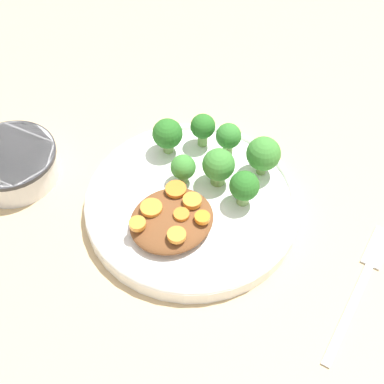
{
  "coord_description": "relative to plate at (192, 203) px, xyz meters",
  "views": [
    {
      "loc": [
        -0.28,
        -0.32,
        0.56
      ],
      "look_at": [
        0.0,
        0.0,
        0.04
      ],
      "focal_mm": 50.0,
      "sensor_mm": 36.0,
      "label": 1
    }
  ],
  "objects": [
    {
      "name": "carrot_slice_0",
      "position": [
        -0.06,
        0.01,
        0.03
      ],
      "size": [
        0.03,
        0.03,
        0.0
      ],
      "primitive_type": "cylinder",
      "color": "orange",
      "rests_on": "stew_mound"
    },
    {
      "name": "broccoli_floret_0",
      "position": [
        0.03,
        0.09,
        0.04
      ],
      "size": [
        0.04,
        0.04,
        0.05
      ],
      "color": "#7FA85B",
      "rests_on": "plate"
    },
    {
      "name": "carrot_slice_4",
      "position": [
        -0.02,
        -0.04,
        0.03
      ],
      "size": [
        0.02,
        0.02,
        0.01
      ],
      "primitive_type": "cylinder",
      "color": "orange",
      "rests_on": "stew_mound"
    },
    {
      "name": "stew_mound",
      "position": [
        -0.05,
        -0.01,
        0.02
      ],
      "size": [
        0.11,
        0.1,
        0.02
      ],
      "primitive_type": "ellipsoid",
      "color": "brown",
      "rests_on": "plate"
    },
    {
      "name": "dip_bowl",
      "position": [
        -0.14,
        0.21,
        0.01
      ],
      "size": [
        0.13,
        0.13,
        0.04
      ],
      "color": "silver",
      "rests_on": "ground_plane"
    },
    {
      "name": "plate",
      "position": [
        0.0,
        0.0,
        0.0
      ],
      "size": [
        0.28,
        0.28,
        0.03
      ],
      "color": "white",
      "rests_on": "ground_plane"
    },
    {
      "name": "carrot_slice_1",
      "position": [
        -0.04,
        -0.02,
        0.03
      ],
      "size": [
        0.02,
        0.02,
        0.0
      ],
      "primitive_type": "cylinder",
      "color": "orange",
      "rests_on": "stew_mound"
    },
    {
      "name": "carrot_slice_2",
      "position": [
        -0.06,
        -0.04,
        0.03
      ],
      "size": [
        0.02,
        0.02,
        0.01
      ],
      "primitive_type": "cylinder",
      "color": "orange",
      "rests_on": "stew_mound"
    },
    {
      "name": "carrot_slice_6",
      "position": [
        -0.09,
        0.0,
        0.03
      ],
      "size": [
        0.02,
        0.02,
        0.01
      ],
      "primitive_type": "cylinder",
      "color": "orange",
      "rests_on": "stew_mound"
    },
    {
      "name": "broccoli_floret_3",
      "position": [
        0.1,
        -0.03,
        0.04
      ],
      "size": [
        0.05,
        0.05,
        0.06
      ],
      "color": "#759E51",
      "rests_on": "plate"
    },
    {
      "name": "broccoli_floret_5",
      "position": [
        0.05,
        -0.05,
        0.04
      ],
      "size": [
        0.04,
        0.04,
        0.05
      ],
      "color": "#7FA85B",
      "rests_on": "plate"
    },
    {
      "name": "broccoli_floret_6",
      "position": [
        0.09,
        0.03,
        0.04
      ],
      "size": [
        0.03,
        0.03,
        0.05
      ],
      "color": "#7FA85B",
      "rests_on": "plate"
    },
    {
      "name": "carrot_slice_5",
      "position": [
        -0.01,
        -0.02,
        0.03
      ],
      "size": [
        0.02,
        0.02,
        0.01
      ],
      "primitive_type": "cylinder",
      "color": "orange",
      "rests_on": "stew_mound"
    },
    {
      "name": "broccoli_floret_2",
      "position": [
        0.08,
        0.07,
        0.04
      ],
      "size": [
        0.03,
        0.03,
        0.05
      ],
      "color": "#7FA85B",
      "rests_on": "plate"
    },
    {
      "name": "broccoli_floret_1",
      "position": [
        0.05,
        0.0,
        0.04
      ],
      "size": [
        0.04,
        0.04,
        0.06
      ],
      "color": "#759E51",
      "rests_on": "plate"
    },
    {
      "name": "broccoli_floret_4",
      "position": [
        0.01,
        0.03,
        0.03
      ],
      "size": [
        0.03,
        0.03,
        0.04
      ],
      "color": "#7FA85B",
      "rests_on": "plate"
    },
    {
      "name": "fork",
      "position": [
        0.09,
        -0.22,
        -0.01
      ],
      "size": [
        0.2,
        0.08,
        0.01
      ],
      "rotation": [
        0.0,
        0.0,
        6.6
      ],
      "color": "#B3B3B3",
      "rests_on": "ground_plane"
    },
    {
      "name": "ground_plane",
      "position": [
        0.0,
        0.0,
        -0.01
      ],
      "size": [
        4.0,
        4.0,
        0.0
      ],
      "primitive_type": "plane",
      "color": "tan"
    },
    {
      "name": "carrot_slice_3",
      "position": [
        -0.02,
        0.01,
        0.03
      ],
      "size": [
        0.03,
        0.03,
        0.01
      ],
      "primitive_type": "cylinder",
      "color": "orange",
      "rests_on": "stew_mound"
    }
  ]
}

